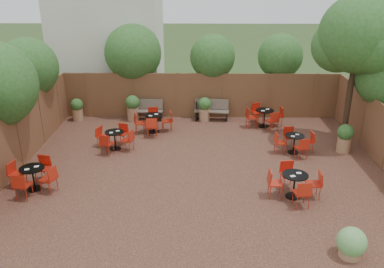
{
  "coord_description": "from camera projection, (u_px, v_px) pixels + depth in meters",
  "views": [
    {
      "loc": [
        -0.15,
        -12.06,
        6.08
      ],
      "look_at": [
        -0.33,
        0.5,
        1.0
      ],
      "focal_mm": 37.73,
      "sensor_mm": 36.0,
      "label": 1
    }
  ],
  "objects": [
    {
      "name": "planters",
      "position": [
        186.0,
        114.0,
        16.67
      ],
      "size": [
        11.04,
        3.84,
        1.12
      ],
      "color": "#9A6E4D",
      "rests_on": "courtyard_paving"
    },
    {
      "name": "ground",
      "position": [
        202.0,
        167.0,
        13.45
      ],
      "size": [
        80.0,
        80.0,
        0.0
      ],
      "primitive_type": "plane",
      "color": "#354F23",
      "rests_on": "ground"
    },
    {
      "name": "bistro_tables",
      "position": [
        195.0,
        143.0,
        14.26
      ],
      "size": [
        9.76,
        7.2,
        0.85
      ],
      "color": "black",
      "rests_on": "courtyard_paving"
    },
    {
      "name": "park_bench_right",
      "position": [
        212.0,
        110.0,
        17.55
      ],
      "size": [
        1.51,
        0.65,
        0.91
      ],
      "rotation": [
        0.0,
        0.0,
        -0.12
      ],
      "color": "brown",
      "rests_on": "courtyard_paving"
    },
    {
      "name": "fence_left",
      "position": [
        18.0,
        139.0,
        13.16
      ],
      "size": [
        0.08,
        10.0,
        2.0
      ],
      "primitive_type": "cube",
      "color": "brown",
      "rests_on": "ground"
    },
    {
      "name": "courtyard_paving",
      "position": [
        202.0,
        167.0,
        13.45
      ],
      "size": [
        12.0,
        10.0,
        0.02
      ],
      "primitive_type": "cube",
      "color": "#351915",
      "rests_on": "ground"
    },
    {
      "name": "neighbour_building",
      "position": [
        108.0,
        18.0,
        19.43
      ],
      "size": [
        5.0,
        4.0,
        8.0
      ],
      "primitive_type": "cube",
      "color": "silver",
      "rests_on": "ground"
    },
    {
      "name": "courtyard_tree",
      "position": [
        358.0,
        39.0,
        13.83
      ],
      "size": [
        2.85,
        2.76,
        5.44
      ],
      "rotation": [
        0.0,
        0.0,
        -0.33
      ],
      "color": "black",
      "rests_on": "courtyard_paving"
    },
    {
      "name": "overhang_foliage",
      "position": [
        127.0,
        72.0,
        14.4
      ],
      "size": [
        15.79,
        10.74,
        2.73
      ],
      "color": "#26561C",
      "rests_on": "ground"
    },
    {
      "name": "fence_back",
      "position": [
        201.0,
        96.0,
        17.71
      ],
      "size": [
        12.0,
        0.08,
        2.0
      ],
      "primitive_type": "cube",
      "color": "brown",
      "rests_on": "ground"
    },
    {
      "name": "park_bench_left",
      "position": [
        146.0,
        109.0,
        17.59
      ],
      "size": [
        1.46,
        0.53,
        0.89
      ],
      "rotation": [
        0.0,
        0.0,
        -0.05
      ],
      "color": "brown",
      "rests_on": "courtyard_paving"
    }
  ]
}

